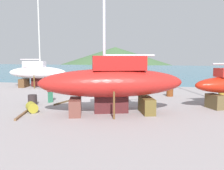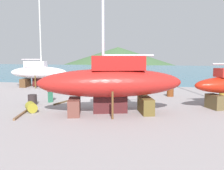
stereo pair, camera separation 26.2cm
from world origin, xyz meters
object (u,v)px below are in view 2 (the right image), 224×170
barrel_tipped_left (31,107)px  barrel_tar_black (223,93)px  barrel_blue_faded (32,100)px  barrel_rust_mid (170,92)px  sailboat_far_slipway (39,72)px  sailboat_mid_port (111,82)px  worker (50,91)px  barrel_by_slipway (144,92)px

barrel_tipped_left → barrel_tar_black: size_ratio=1.19×
barrel_tar_black → barrel_blue_faded: bearing=-156.2°
barrel_rust_mid → sailboat_far_slipway: bearing=166.8°
sailboat_mid_port → barrel_rust_mid: sailboat_mid_port is taller
barrel_rust_mid → barrel_blue_faded: size_ratio=1.08×
barrel_tipped_left → sailboat_far_slipway: bearing=117.1°
sailboat_mid_port → barrel_tipped_left: bearing=-10.7°
sailboat_mid_port → worker: 6.25m
barrel_rust_mid → barrel_tipped_left: (-8.82, -8.35, -0.09)m
barrel_tar_black → barrel_tipped_left: bearing=-147.1°
barrel_by_slipway → barrel_tar_black: 6.80m
barrel_by_slipway → barrel_tar_black: barrel_by_slipway is taller
barrel_tipped_left → barrel_tar_black: (13.25, 8.58, 0.08)m
worker → barrel_tipped_left: bearing=122.3°
barrel_by_slipway → barrel_blue_faded: size_ratio=1.12×
worker → barrel_by_slipway: worker is taller
barrel_by_slipway → barrel_blue_faded: 9.60m
worker → barrel_rust_mid: worker is taller
barrel_by_slipway → barrel_rust_mid: 2.37m
sailboat_far_slipway → barrel_blue_faded: bearing=-72.2°
sailboat_mid_port → barrel_blue_faded: sailboat_mid_port is taller
sailboat_mid_port → barrel_tar_black: bearing=-153.7°
barrel_by_slipway → barrel_blue_faded: barrel_by_slipway is taller
barrel_rust_mid → barrel_blue_faded: (-10.04, -6.14, -0.03)m
worker → barrel_blue_faded: (-0.87, -1.17, -0.48)m
sailboat_far_slipway → barrel_blue_faded: size_ratio=15.99×
sailboat_far_slipway → barrel_tar_black: sailboat_far_slipway is taller
sailboat_mid_port → worker: (-5.50, 2.72, -1.17)m
barrel_tipped_left → barrel_by_slipway: bearing=50.8°
sailboat_mid_port → barrel_blue_faded: 6.76m
sailboat_mid_port → barrel_rust_mid: bearing=-133.6°
barrel_by_slipway → barrel_rust_mid: barrel_by_slipway is taller
worker → barrel_rust_mid: (9.17, 4.97, -0.45)m
worker → barrel_tipped_left: worker is taller
barrel_tipped_left → sailboat_mid_port: bearing=7.4°
barrel_blue_faded → barrel_rust_mid: bearing=31.4°
worker → barrel_tipped_left: 3.44m
sailboat_mid_port → sailboat_far_slipway: (-11.22, 11.19, -0.31)m
worker → barrel_blue_faded: 1.53m
worker → sailboat_far_slipway: bearing=-29.6°
sailboat_far_slipway → worker: 10.26m
worker → barrel_tipped_left: (0.35, -3.38, -0.54)m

